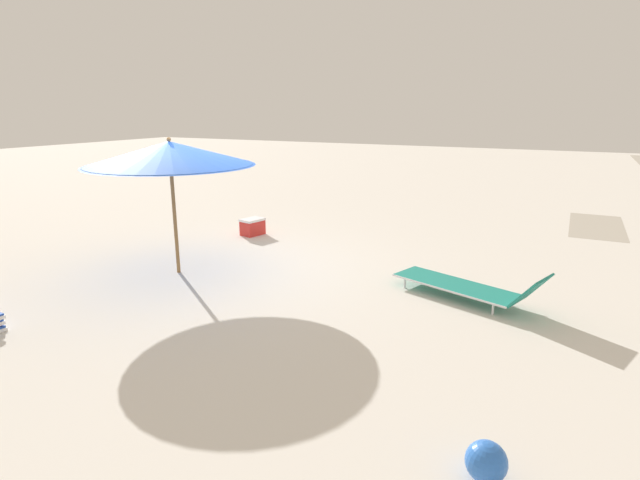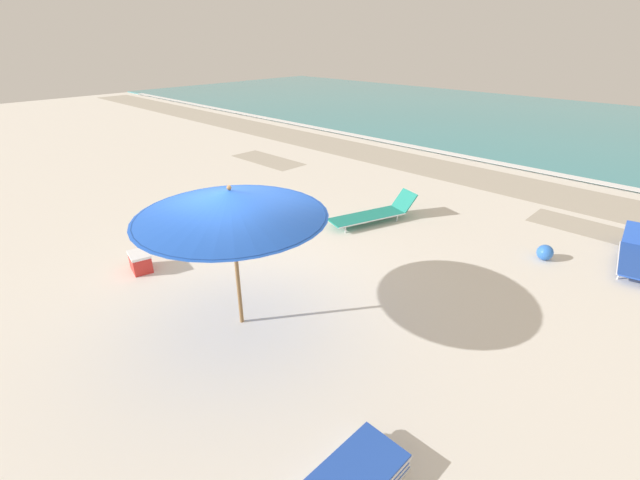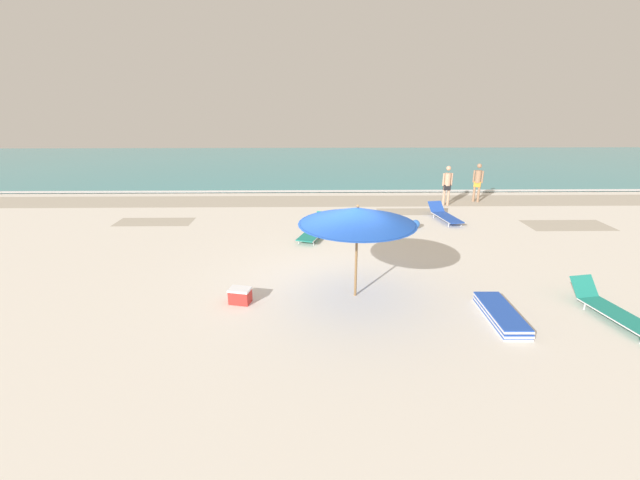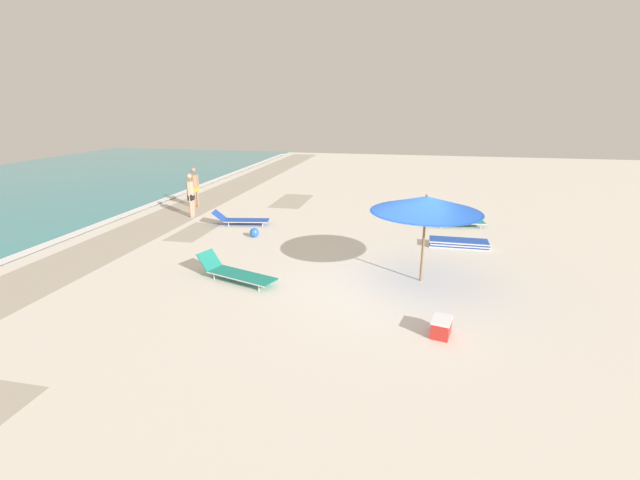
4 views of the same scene
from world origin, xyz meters
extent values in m
cube|color=silver|center=(0.00, 0.00, -0.08)|extent=(60.00, 60.00, 0.16)
cube|color=#AFA492|center=(0.00, 9.30, 0.00)|extent=(57.00, 2.20, 0.00)
cube|color=#AFA492|center=(-6.70, 5.96, 0.00)|extent=(2.92, 1.18, 0.00)
cube|color=#AFA492|center=(3.44, 7.33, 0.00)|extent=(2.43, 1.11, 0.00)
cube|color=#AFA492|center=(9.12, 5.24, 0.00)|extent=(3.10, 1.45, 0.00)
cube|color=teal|center=(0.00, 20.57, 0.03)|extent=(60.00, 18.86, 0.06)
cube|color=white|center=(0.00, 11.19, 0.06)|extent=(56.00, 0.44, 0.01)
cylinder|color=olive|center=(0.51, -0.59, 1.02)|extent=(0.06, 0.06, 2.04)
cone|color=blue|center=(0.51, -0.59, 2.04)|extent=(2.77, 2.77, 0.39)
cylinder|color=#163D95|center=(0.51, -0.59, 1.85)|extent=(2.68, 2.68, 0.01)
sphere|color=olive|center=(0.51, -0.59, 2.26)|extent=(0.07, 0.07, 0.07)
cube|color=blue|center=(3.59, -1.84, 0.06)|extent=(0.63, 1.81, 0.03)
cube|color=silver|center=(3.59, -1.84, 0.03)|extent=(0.64, 1.84, 0.04)
cube|color=blue|center=(3.59, -1.86, 0.14)|extent=(0.63, 1.81, 0.03)
cube|color=silver|center=(3.59, -1.86, 0.11)|extent=(0.64, 1.84, 0.04)
cube|color=blue|center=(3.59, -1.83, 0.23)|extent=(0.63, 1.81, 0.03)
cube|color=silver|center=(3.59, -1.83, 0.20)|extent=(0.64, 1.84, 0.04)
cube|color=blue|center=(4.70, 5.80, 0.17)|extent=(0.86, 1.73, 0.03)
cylinder|color=silver|center=(4.40, 5.75, 0.17)|extent=(0.30, 1.64, 0.03)
cylinder|color=silver|center=(5.00, 5.85, 0.17)|extent=(0.30, 1.64, 0.03)
cube|color=blue|center=(4.53, 6.82, 0.35)|extent=(0.64, 0.53, 0.37)
cylinder|color=silver|center=(4.55, 5.12, 0.08)|extent=(0.03, 0.03, 0.16)
cylinder|color=silver|center=(5.06, 5.20, 0.08)|extent=(0.03, 0.03, 0.16)
cylinder|color=silver|center=(4.34, 6.39, 0.08)|extent=(0.03, 0.03, 0.16)
cylinder|color=silver|center=(4.84, 6.48, 0.08)|extent=(0.03, 0.03, 0.16)
cube|color=#1E8475|center=(6.10, -2.09, 0.17)|extent=(0.92, 1.95, 0.03)
cylinder|color=silver|center=(5.80, -2.14, 0.17)|extent=(0.36, 1.85, 0.03)
cylinder|color=silver|center=(6.39, -2.03, 0.17)|extent=(0.36, 1.85, 0.03)
cube|color=#1E8475|center=(5.90, -0.99, 0.38)|extent=(0.63, 0.47, 0.44)
cylinder|color=silver|center=(5.72, -1.41, 0.08)|extent=(0.03, 0.03, 0.16)
cylinder|color=silver|center=(6.22, -1.32, 0.08)|extent=(0.03, 0.03, 0.16)
cube|color=#1E8475|center=(-0.52, 3.92, 0.17)|extent=(1.18, 1.99, 0.03)
cylinder|color=silver|center=(-0.80, 4.01, 0.17)|extent=(0.64, 1.81, 0.03)
cylinder|color=silver|center=(-0.23, 3.82, 0.17)|extent=(0.64, 1.81, 0.03)
cube|color=#1E8475|center=(-0.16, 4.98, 0.39)|extent=(0.66, 0.53, 0.45)
cylinder|color=silver|center=(-1.00, 3.30, 0.08)|extent=(0.03, 0.03, 0.16)
cylinder|color=silver|center=(-0.51, 3.13, 0.08)|extent=(0.03, 0.03, 0.16)
cylinder|color=silver|center=(-0.52, 4.70, 0.08)|extent=(0.03, 0.03, 0.16)
cylinder|color=silver|center=(-0.04, 4.54, 0.08)|extent=(0.03, 0.03, 0.16)
cylinder|color=tan|center=(5.50, 8.42, 0.45)|extent=(0.11, 0.11, 0.90)
cylinder|color=tan|center=(5.30, 8.40, 0.45)|extent=(0.11, 0.11, 0.90)
cube|color=black|center=(5.40, 8.41, 0.82)|extent=(0.31, 0.20, 0.24)
cylinder|color=tan|center=(5.40, 8.41, 1.18)|extent=(0.27, 0.27, 0.55)
cylinder|color=tan|center=(5.59, 8.43, 1.17)|extent=(0.08, 0.08, 0.55)
cylinder|color=tan|center=(5.22, 8.40, 1.17)|extent=(0.08, 0.08, 0.55)
sphere|color=tan|center=(5.40, 8.41, 1.66)|extent=(0.21, 0.21, 0.21)
cylinder|color=#A37A5B|center=(7.09, 9.02, 0.45)|extent=(0.11, 0.11, 0.90)
cylinder|color=#A37A5B|center=(6.91, 9.11, 0.45)|extent=(0.11, 0.11, 0.90)
cube|color=gold|center=(7.00, 9.07, 0.82)|extent=(0.35, 0.30, 0.24)
cylinder|color=#A37A5B|center=(7.00, 9.07, 1.18)|extent=(0.27, 0.27, 0.55)
cylinder|color=#A37A5B|center=(7.16, 8.98, 1.17)|extent=(0.08, 0.08, 0.55)
cylinder|color=#A37A5B|center=(6.83, 9.15, 1.17)|extent=(0.08, 0.08, 0.55)
sphere|color=#A37A5B|center=(7.00, 9.07, 1.66)|extent=(0.21, 0.21, 0.21)
sphere|color=blue|center=(3.27, 4.97, 0.16)|extent=(0.32, 0.32, 0.32)
cube|color=red|center=(-2.26, -0.94, 0.16)|extent=(0.54, 0.44, 0.32)
cube|color=white|center=(-2.26, -0.94, 0.35)|extent=(0.57, 0.46, 0.05)
camera|label=1|loc=(6.71, 5.30, 2.76)|focal=28.00mm
camera|label=2|loc=(5.31, -3.77, 4.19)|focal=24.00mm
camera|label=3|loc=(-0.51, -10.12, 4.68)|focal=24.00mm
camera|label=4|loc=(-10.10, -0.13, 4.38)|focal=24.00mm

